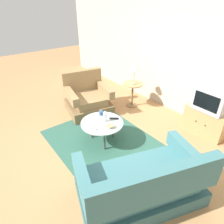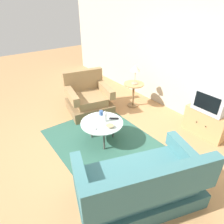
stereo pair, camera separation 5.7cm
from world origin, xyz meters
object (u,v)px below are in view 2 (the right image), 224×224
object	(u,v)px
tv_stand	(207,122)
mug	(101,113)
side_table	(134,90)
coffee_table	(102,124)
tv_remote_dark	(114,118)
vase	(105,116)
bowl	(110,126)
couch	(140,185)
tv_remote_silver	(93,128)
armchair	(88,99)
television	(213,100)
table_lamp	(135,69)

from	to	relation	value
tv_stand	mug	world-z (taller)	tv_stand
side_table	tv_stand	xyz separation A→B (m)	(1.75, 0.40, -0.17)
coffee_table	tv_remote_dark	bearing A→B (deg)	81.01
vase	tv_remote_dark	bearing A→B (deg)	79.84
coffee_table	side_table	xyz separation A→B (m)	(-0.72, 1.43, 0.04)
mug	bowl	bearing A→B (deg)	-15.12
couch	tv_remote_silver	distance (m)	1.32
couch	tv_stand	distance (m)	2.18
armchair	coffee_table	xyz separation A→B (m)	(1.20, -0.42, 0.09)
vase	tv_remote_dark	world-z (taller)	vase
couch	television	bearing A→B (deg)	27.44
couch	coffee_table	size ratio (longest dim) A/B	2.34
table_lamp	bowl	bearing A→B (deg)	-56.87
bowl	armchair	bearing A→B (deg)	164.37
tv_remote_silver	armchair	bearing A→B (deg)	138.75
table_lamp	tv_stand	bearing A→B (deg)	12.99
television	bowl	xyz separation A→B (m)	(-0.81, -1.82, -0.29)
bowl	vase	bearing A→B (deg)	166.89
coffee_table	side_table	bearing A→B (deg)	116.69
tv_remote_dark	tv_remote_silver	bearing A→B (deg)	41.08
mug	coffee_table	bearing A→B (deg)	-31.66
couch	armchair	bearing A→B (deg)	92.51
bowl	tv_remote_dark	world-z (taller)	bowl
tv_stand	bowl	xyz separation A→B (m)	(-0.81, -1.81, 0.19)
armchair	table_lamp	bearing A→B (deg)	165.79
couch	coffee_table	distance (m)	1.41
mug	bowl	xyz separation A→B (m)	(0.45, -0.12, -0.02)
bowl	tv_remote_silver	xyz separation A→B (m)	(-0.16, -0.24, -0.01)
table_lamp	bowl	distance (m)	1.77
side_table	television	size ratio (longest dim) A/B	1.03
tv_remote_dark	bowl	bearing A→B (deg)	77.28
side_table	mug	xyz separation A→B (m)	(0.49, -1.29, 0.04)
vase	bowl	world-z (taller)	vase
table_lamp	tv_remote_dark	size ratio (longest dim) A/B	2.84
side_table	television	bearing A→B (deg)	13.18
couch	tv_remote_dark	xyz separation A→B (m)	(-1.33, 0.57, 0.15)
couch	side_table	distance (m)	2.72
side_table	vase	size ratio (longest dim) A/B	2.64
armchair	couch	bearing A→B (deg)	85.98
vase	bowl	bearing A→B (deg)	-13.11
television	tv_remote_dark	distance (m)	1.90
television	vase	bearing A→B (deg)	-120.06
coffee_table	television	xyz separation A→B (m)	(1.03, 1.84, 0.35)
armchair	tv_remote_silver	xyz separation A→B (m)	(1.26, -0.64, 0.14)
side_table	tv_remote_dark	distance (m)	1.40
vase	mug	size ratio (longest dim) A/B	1.88
side_table	tv_remote_dark	xyz separation A→B (m)	(0.76, -1.18, 0.00)
tv_stand	bowl	distance (m)	1.99
couch	vase	size ratio (longest dim) A/B	8.00
television	mug	xyz separation A→B (m)	(-1.26, -1.70, -0.27)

